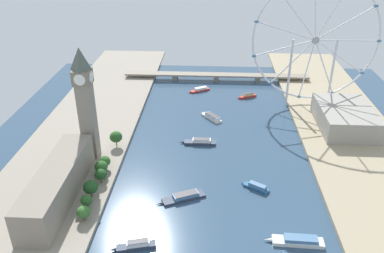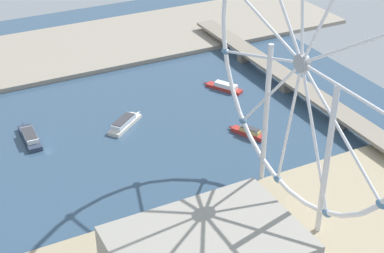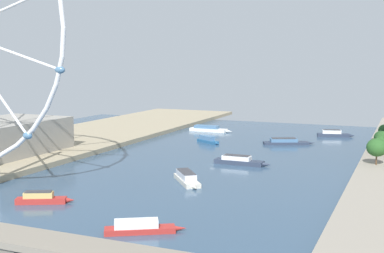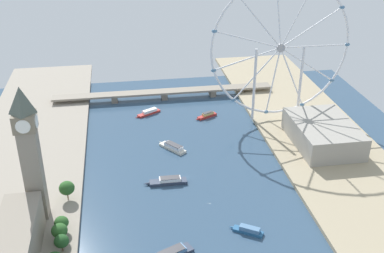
{
  "view_description": "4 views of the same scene",
  "coord_description": "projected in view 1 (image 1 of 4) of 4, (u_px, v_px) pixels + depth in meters",
  "views": [
    {
      "loc": [
        -3.94,
        -309.01,
        174.99
      ],
      "look_at": [
        -21.83,
        11.06,
        8.39
      ],
      "focal_mm": 37.13,
      "sensor_mm": 36.0,
      "label": 1
    },
    {
      "loc": [
        263.02,
        -49.9,
        164.41
      ],
      "look_at": [
        22.7,
        72.72,
        6.44
      ],
      "focal_mm": 54.89,
      "sensor_mm": 36.0,
      "label": 2
    },
    {
      "loc": [
        -99.32,
        261.45,
        56.95
      ],
      "look_at": [
        21.32,
        -21.67,
        17.58
      ],
      "focal_mm": 47.96,
      "sensor_mm": 36.0,
      "label": 3
    },
    {
      "loc": [
        -43.51,
        -303.83,
        198.13
      ],
      "look_at": [
        14.92,
        62.99,
        10.56
      ],
      "focal_mm": 45.16,
      "sensor_mm": 36.0,
      "label": 4
    }
  ],
  "objects": [
    {
      "name": "tour_boat_0",
      "position": [
        136.0,
        245.0,
        237.43
      ],
      "size": [
        27.8,
        11.16,
        5.55
      ],
      "rotation": [
        0.0,
        0.0,
        3.38
      ],
      "color": "#2D384C",
      "rests_on": "ground_plane"
    },
    {
      "name": "clock_tower",
      "position": [
        86.0,
        103.0,
        305.61
      ],
      "size": [
        14.13,
        14.13,
        90.97
      ],
      "color": "gray",
      "rests_on": "riverbank_left"
    },
    {
      "name": "river_bridge",
      "position": [
        216.0,
        75.0,
        486.09
      ],
      "size": [
        223.8,
        13.28,
        8.26
      ],
      "color": "gray",
      "rests_on": "ground_plane"
    },
    {
      "name": "tour_boat_2",
      "position": [
        298.0,
        241.0,
        241.1
      ],
      "size": [
        36.42,
        9.05,
        4.98
      ],
      "rotation": [
        0.0,
        0.0,
        3.1
      ],
      "color": "white",
      "rests_on": "ground_plane"
    },
    {
      "name": "ferris_wheel",
      "position": [
        315.0,
        41.0,
        391.16
      ],
      "size": [
        126.32,
        3.2,
        130.04
      ],
      "color": "silver",
      "rests_on": "riverbank_right"
    },
    {
      "name": "tree_row_embankment",
      "position": [
        100.0,
        171.0,
        293.19
      ],
      "size": [
        12.27,
        104.26,
        14.0
      ],
      "color": "#513823",
      "rests_on": "riverbank_left"
    },
    {
      "name": "riverside_hall",
      "position": [
        345.0,
        117.0,
        368.57
      ],
      "size": [
        47.69,
        69.63,
        19.25
      ],
      "primitive_type": "cube",
      "color": "gray",
      "rests_on": "riverbank_right"
    },
    {
      "name": "tour_boat_4",
      "position": [
        184.0,
        197.0,
        279.99
      ],
      "size": [
        34.84,
        20.14,
        4.45
      ],
      "rotation": [
        0.0,
        0.0,
        3.57
      ],
      "color": "#2D384C",
      "rests_on": "ground_plane"
    },
    {
      "name": "tour_boat_7",
      "position": [
        200.0,
        90.0,
        457.33
      ],
      "size": [
        25.62,
        17.17,
        4.55
      ],
      "rotation": [
        0.0,
        0.0,
        3.67
      ],
      "color": "#B22D28",
      "rests_on": "ground_plane"
    },
    {
      "name": "riverbank_left",
      "position": [
        82.0,
        136.0,
        359.56
      ],
      "size": [
        90.0,
        520.0,
        3.0
      ],
      "primitive_type": "cube",
      "color": "gray",
      "rests_on": "ground_plane"
    },
    {
      "name": "parliament_block",
      "position": [
        58.0,
        184.0,
        271.47
      ],
      "size": [
        22.0,
        98.55,
        24.08
      ],
      "primitive_type": "cube",
      "color": "gray",
      "rests_on": "riverbank_left"
    },
    {
      "name": "tour_boat_3",
      "position": [
        212.0,
        117.0,
        393.0
      ],
      "size": [
        21.85,
        26.14,
        5.22
      ],
      "rotation": [
        0.0,
        0.0,
        2.24
      ],
      "color": "beige",
      "rests_on": "ground_plane"
    },
    {
      "name": "ground_plane",
      "position": [
        216.0,
        141.0,
        354.27
      ],
      "size": [
        411.8,
        411.8,
        0.0
      ],
      "primitive_type": "plane",
      "color": "#334C66"
    },
    {
      "name": "tour_boat_1",
      "position": [
        200.0,
        142.0,
        348.92
      ],
      "size": [
        32.24,
        7.55,
        5.12
      ],
      "rotation": [
        0.0,
        0.0,
        3.13
      ],
      "color": "#2D384C",
      "rests_on": "ground_plane"
    },
    {
      "name": "tour_boat_6",
      "position": [
        248.0,
        96.0,
        440.53
      ],
      "size": [
        22.42,
        13.4,
        5.14
      ],
      "rotation": [
        0.0,
        0.0,
        3.6
      ],
      "color": "#B22D28",
      "rests_on": "ground_plane"
    },
    {
      "name": "riverbank_right",
      "position": [
        354.0,
        143.0,
        347.59
      ],
      "size": [
        90.0,
        520.0,
        3.0
      ],
      "primitive_type": "cube",
      "color": "tan",
      "rests_on": "ground_plane"
    },
    {
      "name": "tour_boat_5",
      "position": [
        256.0,
        187.0,
        290.03
      ],
      "size": [
        21.01,
        14.95,
        4.79
      ],
      "rotation": [
        0.0,
        0.0,
        2.58
      ],
      "color": "#235684",
      "rests_on": "ground_plane"
    }
  ]
}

